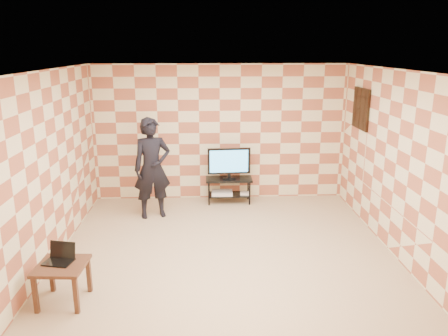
% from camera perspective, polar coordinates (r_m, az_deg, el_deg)
% --- Properties ---
extents(floor, '(5.00, 5.00, 0.00)m').
position_cam_1_polar(floor, '(6.76, 0.23, -10.81)').
color(floor, tan).
rests_on(floor, ground).
extents(wall_back, '(5.00, 0.02, 2.70)m').
position_cam_1_polar(wall_back, '(8.72, -0.55, 4.60)').
color(wall_back, beige).
rests_on(wall_back, ground).
extents(wall_front, '(5.00, 0.02, 2.70)m').
position_cam_1_polar(wall_front, '(3.93, 2.01, -9.29)').
color(wall_front, beige).
rests_on(wall_front, ground).
extents(wall_left, '(0.02, 5.00, 2.70)m').
position_cam_1_polar(wall_left, '(6.65, -21.81, 0.03)').
color(wall_left, beige).
rests_on(wall_left, ground).
extents(wall_right, '(0.02, 5.00, 2.70)m').
position_cam_1_polar(wall_right, '(6.87, 21.56, 0.52)').
color(wall_right, beige).
rests_on(wall_right, ground).
extents(ceiling, '(5.00, 5.00, 0.02)m').
position_cam_1_polar(ceiling, '(6.07, 0.25, 12.69)').
color(ceiling, white).
rests_on(ceiling, wall_back).
extents(wall_art, '(0.04, 0.72, 0.72)m').
position_cam_1_polar(wall_art, '(8.16, 17.45, 7.42)').
color(wall_art, black).
rests_on(wall_art, wall_right).
extents(tv_stand, '(0.91, 0.41, 0.50)m').
position_cam_1_polar(tv_stand, '(8.66, 0.65, -2.21)').
color(tv_stand, black).
rests_on(tv_stand, floor).
extents(tv, '(0.84, 0.17, 0.61)m').
position_cam_1_polar(tv, '(8.52, 0.66, 0.82)').
color(tv, black).
rests_on(tv, tv_stand).
extents(dvd_player, '(0.42, 0.30, 0.07)m').
position_cam_1_polar(dvd_player, '(8.68, -0.25, -3.26)').
color(dvd_player, silver).
rests_on(dvd_player, tv_stand).
extents(game_console, '(0.21, 0.16, 0.04)m').
position_cam_1_polar(game_console, '(8.69, 2.78, -3.34)').
color(game_console, silver).
rests_on(game_console, tv_stand).
extents(side_table, '(0.60, 0.60, 0.50)m').
position_cam_1_polar(side_table, '(5.71, -20.42, -12.50)').
color(side_table, '#3E2414').
rests_on(side_table, floor).
extents(laptop, '(0.38, 0.33, 0.22)m').
position_cam_1_polar(laptop, '(5.73, -20.62, -10.85)').
color(laptop, black).
rests_on(laptop, side_table).
extents(person, '(0.76, 0.61, 1.82)m').
position_cam_1_polar(person, '(7.90, -9.36, -0.02)').
color(person, black).
rests_on(person, floor).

